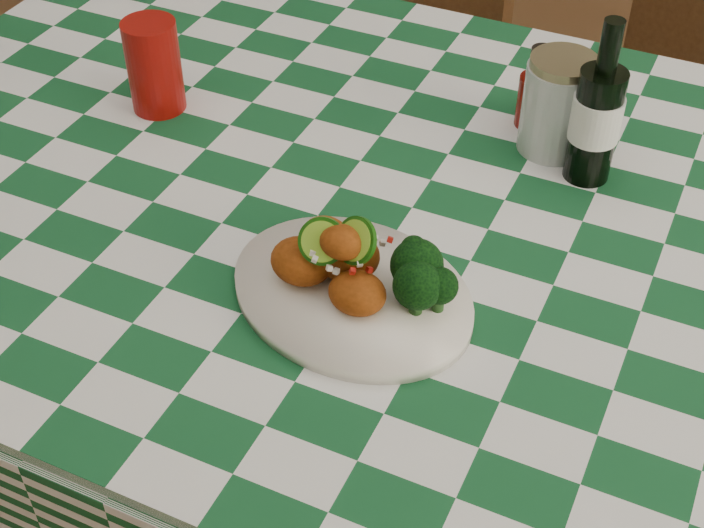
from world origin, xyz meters
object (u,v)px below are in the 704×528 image
at_px(ketchup_bottle, 538,87).
at_px(beer_bottle, 599,102).
at_px(dining_table, 402,407).
at_px(plate, 352,294).
at_px(fried_chicken_pile, 345,257).
at_px(red_tumbler, 154,66).
at_px(mason_jar, 558,104).
at_px(wooden_chair_left, 359,61).
at_px(wooden_chair_right, 648,167).

bearing_deg(ketchup_bottle, beer_bottle, -41.48).
bearing_deg(dining_table, ketchup_bottle, 71.71).
xyz_separation_m(plate, fried_chicken_pile, (-0.01, 0.00, 0.05)).
xyz_separation_m(red_tumbler, beer_bottle, (0.61, 0.10, 0.05)).
xyz_separation_m(plate, mason_jar, (0.12, 0.39, 0.06)).
xyz_separation_m(ketchup_bottle, wooden_chair_left, (-0.50, 0.50, -0.34)).
relative_size(dining_table, wooden_chair_right, 1.96).
distance_m(plate, mason_jar, 0.41).
height_order(plate, beer_bottle, beer_bottle).
xyz_separation_m(dining_table, wooden_chair_left, (-0.42, 0.75, 0.11)).
bearing_deg(fried_chicken_pile, plate, 0.00).
xyz_separation_m(fried_chicken_pile, red_tumbler, (-0.42, 0.25, 0.01)).
xyz_separation_m(ketchup_bottle, beer_bottle, (0.10, -0.09, 0.05)).
bearing_deg(wooden_chair_right, red_tumbler, -112.26).
bearing_deg(ketchup_bottle, wooden_chair_left, 135.19).
bearing_deg(red_tumbler, beer_bottle, 9.21).
distance_m(dining_table, ketchup_bottle, 0.52).
xyz_separation_m(fried_chicken_pile, wooden_chair_right, (0.22, 0.93, -0.42)).
xyz_separation_m(red_tumbler, wooden_chair_right, (0.64, 0.68, -0.43)).
bearing_deg(wooden_chair_left, ketchup_bottle, -32.41).
distance_m(dining_table, red_tumbler, 0.63).
bearing_deg(wooden_chair_right, wooden_chair_left, -159.49).
xyz_separation_m(plate, wooden_chair_left, (-0.42, 0.93, -0.29)).
relative_size(ketchup_bottle, wooden_chair_right, 0.14).
bearing_deg(mason_jar, beer_bottle, -36.27).
relative_size(wooden_chair_left, wooden_chair_right, 1.19).
height_order(ketchup_bottle, beer_bottle, beer_bottle).
xyz_separation_m(red_tumbler, wooden_chair_left, (0.01, 0.68, -0.35)).
relative_size(plate, mason_jar, 2.16).
bearing_deg(plate, fried_chicken_pile, 180.00).
height_order(red_tumbler, wooden_chair_right, red_tumbler).
height_order(beer_bottle, wooden_chair_right, beer_bottle).
relative_size(dining_table, ketchup_bottle, 13.79).
height_order(dining_table, red_tumbler, red_tumbler).
relative_size(dining_table, mason_jar, 12.08).
bearing_deg(wooden_chair_right, mason_jar, -78.68).
height_order(dining_table, mason_jar, mason_jar).
distance_m(red_tumbler, wooden_chair_right, 1.02).
bearing_deg(dining_table, wooden_chair_right, 73.88).
relative_size(beer_bottle, wooden_chair_right, 0.27).
xyz_separation_m(fried_chicken_pile, ketchup_bottle, (0.09, 0.44, -0.00)).
relative_size(dining_table, red_tumbler, 12.33).
bearing_deg(beer_bottle, dining_table, -138.36).
xyz_separation_m(dining_table, fried_chicken_pile, (-0.01, -0.19, 0.45)).
bearing_deg(plate, wooden_chair_left, 114.19).
distance_m(plate, red_tumbler, 0.50).
bearing_deg(mason_jar, wooden_chair_right, 80.30).
bearing_deg(ketchup_bottle, dining_table, -108.29).
xyz_separation_m(plate, beer_bottle, (0.18, 0.35, 0.10)).
distance_m(plate, wooden_chair_left, 1.06).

